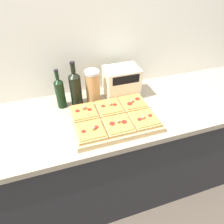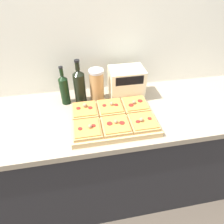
{
  "view_description": "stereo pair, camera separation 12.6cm",
  "coord_description": "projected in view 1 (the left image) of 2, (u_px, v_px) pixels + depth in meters",
  "views": [
    {
      "loc": [
        -0.29,
        -0.69,
        1.76
      ],
      "look_at": [
        0.01,
        0.25,
        0.97
      ],
      "focal_mm": 32.0,
      "sensor_mm": 36.0,
      "label": 1
    },
    {
      "loc": [
        -0.17,
        -0.72,
        1.76
      ],
      "look_at": [
        0.01,
        0.25,
        0.97
      ],
      "focal_mm": 32.0,
      "sensor_mm": 36.0,
      "label": 2
    }
  ],
  "objects": [
    {
      "name": "ground_plane",
      "position": [
        120.0,
        220.0,
        1.68
      ],
      "size": [
        12.0,
        12.0,
        0.0
      ],
      "primitive_type": "plane",
      "color": "#4C4238"
    },
    {
      "name": "pizza_slice_front_center",
      "position": [
        118.0,
        125.0,
        1.17
      ],
      "size": [
        0.16,
        0.17,
        0.05
      ],
      "color": "tan",
      "rests_on": "cutting_board"
    },
    {
      "name": "pizza_slice_back_left",
      "position": [
        84.0,
        112.0,
        1.27
      ],
      "size": [
        0.16,
        0.17,
        0.06
      ],
      "color": "tan",
      "rests_on": "cutting_board"
    },
    {
      "name": "toaster_oven",
      "position": [
        122.0,
        83.0,
        1.43
      ],
      "size": [
        0.26,
        0.18,
        0.22
      ],
      "color": "beige",
      "rests_on": "kitchen_counter"
    },
    {
      "name": "pizza_slice_front_left",
      "position": [
        90.0,
        131.0,
        1.13
      ],
      "size": [
        0.16,
        0.17,
        0.05
      ],
      "color": "tan",
      "rests_on": "cutting_board"
    },
    {
      "name": "pizza_slice_back_center",
      "position": [
        109.0,
        107.0,
        1.31
      ],
      "size": [
        0.16,
        0.17,
        0.05
      ],
      "color": "tan",
      "rests_on": "cutting_board"
    },
    {
      "name": "pizza_slice_back_right",
      "position": [
        133.0,
        103.0,
        1.35
      ],
      "size": [
        0.16,
        0.17,
        0.05
      ],
      "color": "tan",
      "rests_on": "cutting_board"
    },
    {
      "name": "cutting_board",
      "position": [
        113.0,
        119.0,
        1.26
      ],
      "size": [
        0.53,
        0.38,
        0.04
      ],
      "primitive_type": "cube",
      "color": "tan",
      "rests_on": "kitchen_counter"
    },
    {
      "name": "olive_oil_bottle",
      "position": [
        60.0,
        92.0,
        1.33
      ],
      "size": [
        0.06,
        0.06,
        0.28
      ],
      "color": "black",
      "rests_on": "kitchen_counter"
    },
    {
      "name": "grain_jar_tall",
      "position": [
        93.0,
        86.0,
        1.38
      ],
      "size": [
        0.1,
        0.1,
        0.24
      ],
      "color": "#AD7F4C",
      "rests_on": "kitchen_counter"
    },
    {
      "name": "kitchen_counter",
      "position": [
        108.0,
        156.0,
        1.63
      ],
      "size": [
        2.63,
        0.67,
        0.91
      ],
      "color": "#232328",
      "rests_on": "ground_plane"
    },
    {
      "name": "pizza_slice_front_right",
      "position": [
        144.0,
        119.0,
        1.21
      ],
      "size": [
        0.16,
        0.17,
        0.05
      ],
      "color": "tan",
      "rests_on": "cutting_board"
    },
    {
      "name": "wine_bottle",
      "position": [
        75.0,
        88.0,
        1.35
      ],
      "size": [
        0.08,
        0.08,
        0.32
      ],
      "color": "black",
      "rests_on": "kitchen_counter"
    },
    {
      "name": "wall_back",
      "position": [
        92.0,
        45.0,
        1.4
      ],
      "size": [
        6.0,
        0.06,
        2.5
      ],
      "color": "silver",
      "rests_on": "ground_plane"
    }
  ]
}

